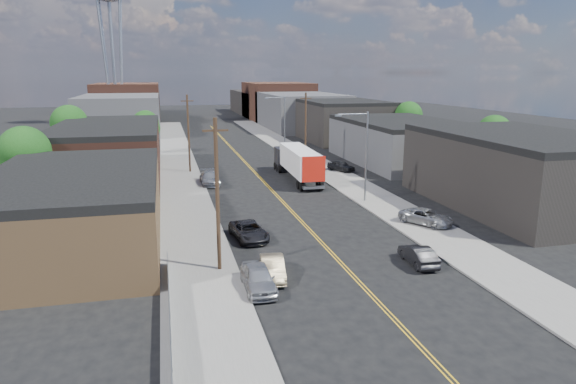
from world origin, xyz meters
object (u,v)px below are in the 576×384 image
semi_truck (296,161)px  car_left_d (210,178)px  car_left_a (258,278)px  car_left_c (249,231)px  car_right_oncoming (418,255)px  car_left_b (273,268)px  car_right_lot_c (341,166)px  car_right_lot_a (426,217)px

semi_truck → car_left_d: (-10.59, -0.72, -1.50)m
car_left_a → car_left_c: (1.03, 9.65, -0.08)m
car_left_c → car_left_d: size_ratio=0.95×
car_right_oncoming → car_left_a: bearing=11.3°
car_left_b → car_left_d: (-1.33, 28.97, 0.08)m
car_right_oncoming → car_right_lot_c: bearing=-97.4°
car_left_d → semi_truck: bearing=3.8°
car_left_c → car_right_oncoming: size_ratio=1.23×
car_left_a → car_left_d: (-0.10, 30.62, -0.01)m
semi_truck → car_right_lot_a: (5.74, -21.69, -1.46)m
car_left_c → car_right_lot_a: car_right_lot_a is taller
car_left_d → car_right_oncoming: 31.14m
car_left_b → car_right_lot_c: bearing=71.2°
car_right_lot_a → car_right_lot_c: size_ratio=1.16×
car_right_lot_a → car_left_b: bearing=177.0°
semi_truck → car_left_c: 23.71m
car_left_d → car_right_lot_a: size_ratio=1.12×
semi_truck → car_right_oncoming: semi_truck is taller
car_left_b → car_left_d: car_left_d is taller
car_left_b → car_right_lot_a: 16.99m
car_left_d → car_right_lot_c: size_ratio=1.29×
car_left_b → car_right_lot_a: size_ratio=0.88×
semi_truck → car_left_a: 33.08m
semi_truck → car_right_lot_a: semi_truck is taller
car_right_oncoming → car_left_d: bearing=-65.5°
semi_truck → car_right_lot_a: 22.48m
semi_truck → car_left_b: 31.14m
car_right_lot_a → car_right_lot_c: car_right_lot_c is taller
car_left_a → car_left_b: (1.23, 1.65, -0.09)m
car_right_lot_c → car_right_lot_a: bearing=-119.0°
semi_truck → car_right_lot_a: size_ratio=3.28×
car_left_a → car_right_lot_a: bearing=31.2°
car_left_a → car_right_oncoming: car_left_a is taller
semi_truck → car_right_oncoming: (0.81, -29.69, -1.60)m
car_right_lot_c → car_left_d: bearing=165.4°
car_left_b → car_left_d: bearing=100.0°
car_left_b → car_right_oncoming: 10.07m
semi_truck → car_right_oncoming: size_ratio=3.83×
car_left_b → car_right_oncoming: bearing=7.4°
car_left_c → car_left_d: car_left_d is taller
car_left_a → car_left_c: 9.70m
car_right_lot_c → car_right_oncoming: bearing=-126.9°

